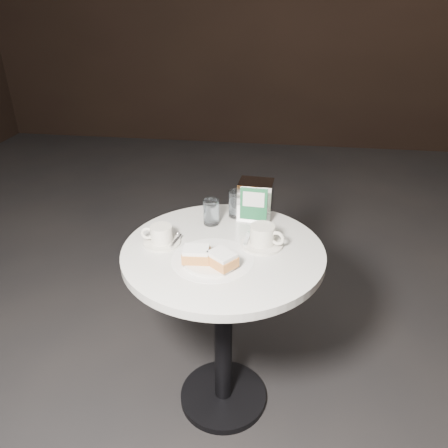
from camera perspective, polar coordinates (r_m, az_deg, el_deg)
ground at (r=2.00m, az=-0.09°, el=-21.73°), size 7.00×7.00×0.00m
cafe_table at (r=1.62m, az=-0.10°, el=-9.20°), size 0.70×0.70×0.74m
sugar_spill at (r=1.45m, az=-1.48°, el=-4.62°), size 0.36×0.36×0.00m
beignet_plate at (r=1.41m, az=-1.88°, el=-4.53°), size 0.21×0.21×0.06m
coffee_cup_left at (r=1.54m, az=-8.22°, el=-1.56°), size 0.14×0.14×0.07m
coffee_cup_right at (r=1.51m, az=5.06°, el=-1.72°), size 0.19×0.19×0.08m
water_glass_left at (r=1.64m, az=-1.68°, el=1.55°), size 0.07×0.07×0.10m
water_glass_right at (r=1.70m, az=1.71°, el=2.62°), size 0.07×0.07×0.10m
napkin_dispenser at (r=1.68m, az=4.14°, el=3.19°), size 0.13×0.12×0.15m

